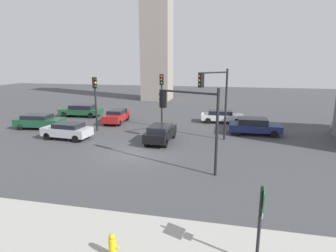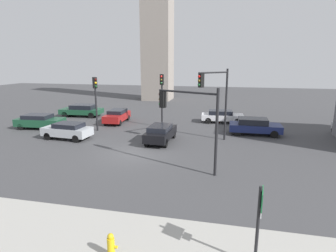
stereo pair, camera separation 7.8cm
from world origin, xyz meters
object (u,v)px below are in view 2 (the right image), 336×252
at_px(traffic_light_1, 96,94).
at_px(fire_hydrant, 111,245).
at_px(traffic_light_3, 188,111).
at_px(traffic_light_2, 162,91).
at_px(car_5, 254,126).
at_px(car_2, 68,130).
at_px(car_3, 161,133).
at_px(car_4, 117,116).
at_px(car_7, 82,110).
at_px(car_0, 40,121).
at_px(traffic_light_0, 215,91).
at_px(car_1, 222,116).
at_px(direction_sign, 259,218).

xyz_separation_m(traffic_light_1, fire_hydrant, (8.36, -15.85, -2.89)).
bearing_deg(traffic_light_3, traffic_light_2, -44.52).
xyz_separation_m(traffic_light_1, traffic_light_2, (5.50, 2.68, 0.13)).
distance_m(traffic_light_1, car_5, 14.41).
distance_m(traffic_light_3, car_2, 11.75).
height_order(car_3, car_4, car_3).
relative_size(car_3, car_7, 0.84).
height_order(fire_hydrant, car_4, car_4).
bearing_deg(car_2, car_0, -26.34).
bearing_deg(fire_hydrant, traffic_light_0, 80.75).
xyz_separation_m(car_0, car_2, (4.67, -2.75, 0.00)).
distance_m(traffic_light_3, car_1, 13.81).
xyz_separation_m(traffic_light_3, car_7, (-14.39, 13.36, -2.73)).
xyz_separation_m(traffic_light_1, car_7, (-4.89, 5.94, -2.68)).
height_order(traffic_light_0, traffic_light_2, traffic_light_0).
bearing_deg(traffic_light_0, direction_sign, 51.81).
bearing_deg(traffic_light_3, car_5, -92.72).
height_order(traffic_light_1, car_0, traffic_light_1).
bearing_deg(traffic_light_1, car_5, 47.25).
xyz_separation_m(direction_sign, car_0, (-18.61, 14.85, -1.02)).
bearing_deg(car_3, traffic_light_2, 14.35).
bearing_deg(car_2, traffic_light_3, 162.20).
distance_m(direction_sign, fire_hydrant, 4.69).
xyz_separation_m(traffic_light_2, car_4, (-5.06, 0.93, -2.82)).
distance_m(traffic_light_1, car_7, 8.15).
height_order(car_2, car_4, car_4).
height_order(traffic_light_2, car_2, traffic_light_2).
distance_m(fire_hydrant, car_3, 13.56).
bearing_deg(car_5, car_2, -162.28).
distance_m(traffic_light_1, car_0, 6.38).
xyz_separation_m(direction_sign, car_2, (-13.94, 12.10, -1.02)).
distance_m(direction_sign, traffic_light_1, 20.01).
height_order(traffic_light_1, car_7, traffic_light_1).
xyz_separation_m(traffic_light_2, traffic_light_3, (4.00, -10.10, -0.08)).
bearing_deg(direction_sign, car_7, 136.62).
relative_size(traffic_light_1, car_4, 1.18).
relative_size(traffic_light_0, traffic_light_3, 1.17).
distance_m(car_5, car_7, 19.43).
distance_m(traffic_light_2, car_2, 9.25).
height_order(direction_sign, car_4, direction_sign).
xyz_separation_m(traffic_light_1, traffic_light_3, (9.50, -7.42, 0.05)).
bearing_deg(car_2, car_4, -98.66).
xyz_separation_m(traffic_light_0, fire_hydrant, (-2.33, -14.32, -3.48)).
distance_m(traffic_light_1, car_2, 4.29).
distance_m(traffic_light_0, car_0, 16.82).
distance_m(direction_sign, car_2, 18.49).
bearing_deg(car_2, car_3, -170.31).
height_order(car_0, car_3, car_3).
relative_size(traffic_light_0, car_7, 1.18).
relative_size(car_0, car_7, 0.93).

